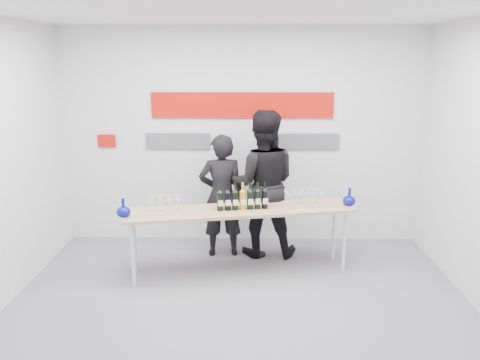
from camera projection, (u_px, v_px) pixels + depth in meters
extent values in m
plane|color=slate|center=(240.00, 307.00, 4.96)|extent=(5.00, 5.00, 0.00)
cube|color=silver|center=(242.00, 137.00, 6.53)|extent=(5.00, 0.04, 3.00)
cube|color=#BA1207|center=(242.00, 105.00, 6.39)|extent=(2.50, 0.02, 0.35)
cube|color=#59595E|center=(178.00, 141.00, 6.52)|extent=(0.90, 0.02, 0.22)
cube|color=#59595E|center=(307.00, 142.00, 6.49)|extent=(0.90, 0.02, 0.22)
cube|color=#BA1207|center=(107.00, 141.00, 6.54)|extent=(0.25, 0.02, 0.18)
cube|color=tan|center=(240.00, 210.00, 5.61)|extent=(2.78, 1.02, 0.04)
cylinder|color=silver|center=(133.00, 255.00, 5.34)|extent=(0.05, 0.05, 0.78)
cylinder|color=silver|center=(344.00, 241.00, 5.73)|extent=(0.05, 0.05, 0.78)
cylinder|color=silver|center=(134.00, 243.00, 5.68)|extent=(0.05, 0.05, 0.78)
cylinder|color=silver|center=(334.00, 231.00, 6.08)|extent=(0.05, 0.05, 0.78)
imported|color=black|center=(222.00, 196.00, 6.14)|extent=(0.64, 0.46, 1.64)
imported|color=black|center=(262.00, 184.00, 6.13)|extent=(0.96, 0.76, 1.94)
cylinder|color=black|center=(258.00, 254.00, 6.29)|extent=(0.20, 0.20, 0.02)
cylinder|color=black|center=(259.00, 196.00, 6.09)|extent=(0.02, 0.02, 1.65)
sphere|color=black|center=(260.00, 132.00, 5.85)|extent=(0.06, 0.06, 0.06)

